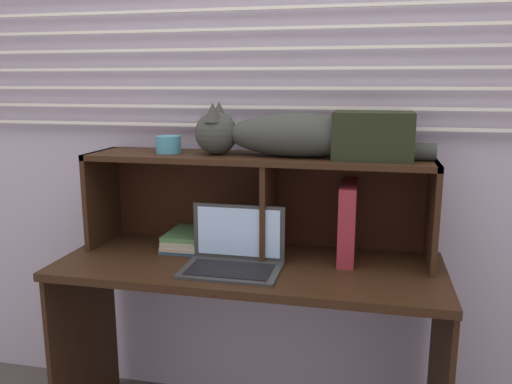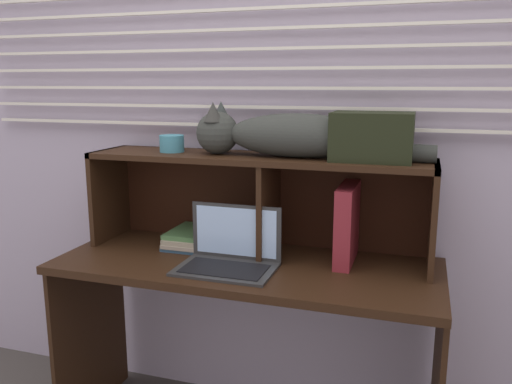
{
  "view_description": "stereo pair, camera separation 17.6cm",
  "coord_description": "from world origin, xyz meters",
  "views": [
    {
      "loc": [
        0.43,
        -1.55,
        1.39
      ],
      "look_at": [
        0.0,
        0.36,
        0.98
      ],
      "focal_mm": 36.66,
      "sensor_mm": 36.0,
      "label": 1
    },
    {
      "loc": [
        0.6,
        -1.51,
        1.39
      ],
      "look_at": [
        0.0,
        0.36,
        0.98
      ],
      "focal_mm": 36.66,
      "sensor_mm": 36.0,
      "label": 2
    }
  ],
  "objects": [
    {
      "name": "storage_box",
      "position": [
        0.43,
        0.36,
        1.21
      ],
      "size": [
        0.28,
        0.19,
        0.17
      ],
      "primitive_type": "cube",
      "color": "black",
      "rests_on": "hutch_shelf_unit"
    },
    {
      "name": "laptop",
      "position": [
        -0.04,
        0.17,
        0.79
      ],
      "size": [
        0.35,
        0.23,
        0.22
      ],
      "color": "#303030",
      "rests_on": "desk"
    },
    {
      "name": "back_panel_with_blinds",
      "position": [
        0.0,
        0.55,
        1.26
      ],
      "size": [
        4.4,
        0.08,
        2.5
      ],
      "color": "#B7ABC0",
      "rests_on": "ground"
    },
    {
      "name": "binder_upright",
      "position": [
        0.35,
        0.36,
        0.89
      ],
      "size": [
        0.06,
        0.26,
        0.29
      ],
      "primitive_type": "cube",
      "color": "maroon",
      "rests_on": "desk"
    },
    {
      "name": "book_stack",
      "position": [
        -0.26,
        0.36,
        0.78
      ],
      "size": [
        0.2,
        0.24,
        0.06
      ],
      "color": "#345978",
      "rests_on": "desk"
    },
    {
      "name": "small_basket",
      "position": [
        -0.35,
        0.36,
        1.16
      ],
      "size": [
        0.1,
        0.1,
        0.07
      ],
      "primitive_type": "cylinder",
      "color": "teal",
      "rests_on": "hutch_shelf_unit"
    },
    {
      "name": "hutch_shelf_unit",
      "position": [
        0.01,
        0.39,
        1.01
      ],
      "size": [
        1.32,
        0.28,
        0.38
      ],
      "color": "black",
      "rests_on": "desk"
    },
    {
      "name": "cat",
      "position": [
        0.1,
        0.36,
        1.21
      ],
      "size": [
        0.88,
        0.18,
        0.2
      ],
      "color": "#343732",
      "rests_on": "hutch_shelf_unit"
    },
    {
      "name": "desk",
      "position": [
        0.0,
        0.23,
        0.6
      ],
      "size": [
        1.41,
        0.55,
        0.74
      ],
      "color": "black",
      "rests_on": "ground"
    }
  ]
}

